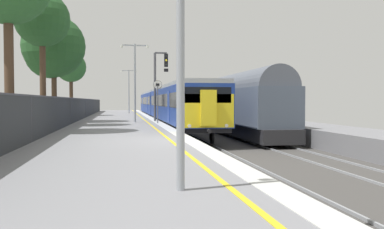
% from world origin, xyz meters
% --- Properties ---
extents(ground, '(17.40, 110.00, 1.21)m').
position_xyz_m(ground, '(2.64, 0.00, -0.61)').
color(ground, gray).
extents(commuter_train_at_platform, '(2.83, 41.77, 3.81)m').
position_xyz_m(commuter_train_at_platform, '(2.10, 25.09, 1.27)').
color(commuter_train_at_platform, navy).
rests_on(commuter_train_at_platform, ground).
extents(freight_train_adjacent_track, '(2.60, 62.28, 4.42)m').
position_xyz_m(freight_train_adjacent_track, '(6.10, 35.42, 1.41)').
color(freight_train_adjacent_track, '#232326').
rests_on(freight_train_adjacent_track, ground).
extents(signal_gantry, '(1.10, 0.24, 5.23)m').
position_xyz_m(signal_gantry, '(0.61, 15.63, 3.26)').
color(signal_gantry, '#47474C').
rests_on(signal_gantry, ground).
extents(speed_limit_sign, '(0.59, 0.08, 2.92)m').
position_xyz_m(speed_limit_sign, '(0.25, 12.20, 1.85)').
color(speed_limit_sign, '#59595B').
rests_on(speed_limit_sign, ground).
extents(platform_lamp_near, '(2.00, 0.20, 5.13)m').
position_xyz_m(platform_lamp_near, '(-1.22, -8.94, 3.06)').
color(platform_lamp_near, '#93999E').
rests_on(platform_lamp_near, ground).
extents(platform_lamp_mid, '(2.00, 0.20, 5.58)m').
position_xyz_m(platform_lamp_mid, '(-1.22, 13.92, 3.29)').
color(platform_lamp_mid, '#93999E').
rests_on(platform_lamp_mid, ground).
extents(platform_lamp_far, '(2.00, 0.20, 5.45)m').
position_xyz_m(platform_lamp_far, '(-1.22, 36.77, 3.23)').
color(platform_lamp_far, '#93999E').
rests_on(platform_lamp_far, ground).
extents(platform_back_fence, '(0.07, 99.00, 1.74)m').
position_xyz_m(platform_back_fence, '(-5.45, -0.00, 0.91)').
color(platform_back_fence, '#282B2D').
rests_on(platform_back_fence, ground).
extents(background_tree_centre, '(3.27, 3.27, 8.03)m').
position_xyz_m(background_tree_centre, '(-6.83, 10.27, 6.26)').
color(background_tree_centre, '#473323').
rests_on(background_tree_centre, ground).
extents(background_tree_right, '(3.08, 3.08, 6.55)m').
position_xyz_m(background_tree_right, '(-7.31, 28.40, 4.87)').
color(background_tree_right, '#473323').
rests_on(background_tree_right, ground).
extents(background_tree_back, '(4.46, 4.46, 7.67)m').
position_xyz_m(background_tree_back, '(-7.02, 15.07, 5.24)').
color(background_tree_back, '#473323').
rests_on(background_tree_back, ground).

